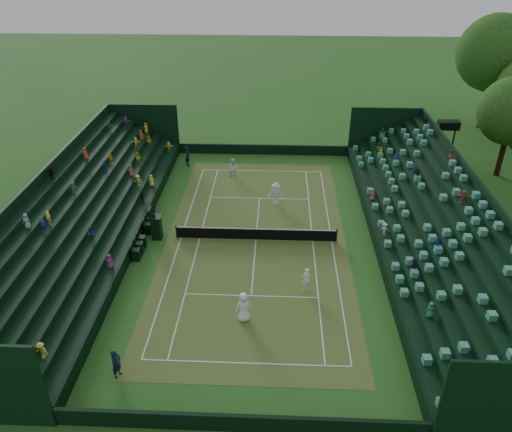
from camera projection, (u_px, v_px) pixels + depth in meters
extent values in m
plane|color=#23591C|center=(256.00, 240.00, 36.20)|extent=(160.00, 160.00, 0.00)
cube|color=#2E6722|center=(256.00, 240.00, 36.20)|extent=(12.97, 26.77, 0.01)
cube|color=black|center=(263.00, 149.00, 49.69)|extent=(17.17, 0.20, 1.00)
cube|color=black|center=(240.00, 423.00, 22.22)|extent=(17.17, 0.20, 1.00)
cube|color=black|center=(374.00, 237.00, 35.63)|extent=(0.20, 31.77, 1.00)
cube|color=black|center=(140.00, 231.00, 36.28)|extent=(0.20, 31.77, 1.00)
cube|color=black|center=(381.00, 237.00, 35.61)|extent=(0.80, 32.00, 1.00)
cube|color=black|center=(393.00, 235.00, 35.46)|extent=(0.80, 32.00, 1.45)
cube|color=black|center=(405.00, 232.00, 35.32)|extent=(0.80, 32.00, 1.90)
cube|color=black|center=(417.00, 230.00, 35.18)|extent=(0.80, 32.00, 2.35)
cube|color=black|center=(429.00, 227.00, 35.03)|extent=(0.80, 32.00, 2.80)
cube|color=black|center=(441.00, 225.00, 34.89)|extent=(0.80, 32.00, 3.25)
cube|color=black|center=(453.00, 222.00, 34.75)|extent=(0.80, 32.00, 3.70)
cube|color=black|center=(466.00, 220.00, 34.60)|extent=(0.80, 32.00, 4.15)
cube|color=black|center=(474.00, 215.00, 34.40)|extent=(0.20, 32.00, 4.90)
cube|color=black|center=(133.00, 231.00, 36.30)|extent=(0.80, 32.00, 1.00)
cube|color=black|center=(122.00, 228.00, 36.22)|extent=(0.80, 32.00, 1.45)
cube|color=black|center=(110.00, 225.00, 36.14)|extent=(0.80, 32.00, 1.90)
cube|color=black|center=(99.00, 222.00, 36.06)|extent=(0.80, 32.00, 2.35)
cube|color=black|center=(88.00, 219.00, 35.98)|extent=(0.80, 32.00, 2.80)
cube|color=black|center=(76.00, 216.00, 35.89)|extent=(0.80, 32.00, 3.25)
cube|color=black|center=(65.00, 214.00, 35.81)|extent=(0.80, 32.00, 3.70)
cube|color=black|center=(53.00, 211.00, 35.73)|extent=(0.80, 32.00, 4.15)
cube|color=black|center=(45.00, 206.00, 35.56)|extent=(0.20, 32.00, 4.90)
cylinder|color=black|center=(176.00, 232.00, 36.16)|extent=(0.10, 0.10, 1.06)
cylinder|color=black|center=(337.00, 236.00, 35.72)|extent=(0.10, 0.10, 1.06)
cube|color=black|center=(256.00, 234.00, 35.97)|extent=(11.57, 0.02, 0.86)
cube|color=white|center=(256.00, 229.00, 35.74)|extent=(11.57, 0.04, 0.07)
cylinder|color=black|center=(437.00, 142.00, 48.64)|extent=(0.16, 0.16, 3.00)
cylinder|color=black|center=(453.00, 143.00, 48.58)|extent=(0.16, 0.16, 3.00)
cube|color=black|center=(448.00, 125.00, 47.71)|extent=(2.00, 1.00, 0.80)
cylinder|color=black|center=(500.00, 159.00, 44.94)|extent=(0.50, 0.50, 3.24)
cylinder|color=black|center=(483.00, 108.00, 55.61)|extent=(0.50, 0.50, 4.42)
sphere|color=#173F12|center=(496.00, 53.00, 52.61)|extent=(8.07, 8.07, 8.07)
cube|color=black|center=(157.00, 228.00, 35.97)|extent=(0.68, 0.68, 1.74)
cube|color=black|center=(155.00, 217.00, 35.51)|extent=(0.87, 0.87, 0.10)
cube|color=black|center=(150.00, 213.00, 35.35)|extent=(0.08, 0.87, 0.68)
imported|color=black|center=(155.00, 211.00, 35.26)|extent=(0.37, 0.46, 0.90)
cube|color=black|center=(136.00, 254.00, 33.84)|extent=(0.53, 0.53, 0.84)
cube|color=black|center=(131.00, 248.00, 33.58)|extent=(0.06, 0.53, 0.53)
cube|color=black|center=(139.00, 248.00, 34.53)|extent=(0.53, 0.53, 0.84)
cube|color=black|center=(135.00, 241.00, 34.27)|extent=(0.06, 0.53, 0.53)
cube|color=black|center=(142.00, 242.00, 35.22)|extent=(0.53, 0.53, 0.84)
cube|color=black|center=(137.00, 235.00, 34.97)|extent=(0.06, 0.53, 0.53)
cube|color=black|center=(148.00, 228.00, 36.78)|extent=(0.53, 0.53, 0.84)
cube|color=black|center=(144.00, 222.00, 36.52)|extent=(0.06, 0.53, 0.53)
cube|color=black|center=(150.00, 223.00, 37.47)|extent=(0.53, 0.53, 0.84)
cube|color=black|center=(146.00, 217.00, 37.21)|extent=(0.06, 0.53, 0.53)
cube|color=black|center=(153.00, 217.00, 38.16)|extent=(0.53, 0.53, 0.84)
cube|color=black|center=(149.00, 211.00, 37.91)|extent=(0.06, 0.53, 0.53)
imported|color=white|center=(244.00, 307.00, 28.32)|extent=(1.06, 0.84, 1.91)
imported|color=white|center=(306.00, 279.00, 30.79)|extent=(0.72, 0.64, 1.64)
imported|color=silver|center=(233.00, 168.00, 45.07)|extent=(0.90, 0.74, 1.70)
imported|color=white|center=(276.00, 194.00, 40.37)|extent=(1.31, 0.81, 1.96)
imported|color=black|center=(188.00, 156.00, 47.03)|extent=(0.47, 0.71, 1.95)
imported|color=black|center=(116.00, 364.00, 24.79)|extent=(0.59, 0.72, 1.69)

